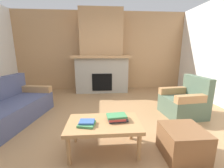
% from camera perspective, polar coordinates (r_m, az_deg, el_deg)
% --- Properties ---
extents(ground, '(9.00, 9.00, 0.00)m').
position_cam_1_polar(ground, '(2.84, -3.13, -16.55)').
color(ground, '#9E754C').
extents(wall_back_wood_panel, '(6.00, 0.12, 2.70)m').
position_cam_1_polar(wall_back_wood_panel, '(5.47, -4.07, 12.38)').
color(wall_back_wood_panel, tan).
rests_on(wall_back_wood_panel, ground).
extents(fireplace, '(1.90, 0.82, 2.70)m').
position_cam_1_polar(fireplace, '(5.10, -4.00, 10.25)').
color(fireplace, gray).
rests_on(fireplace, ground).
extents(couch, '(1.16, 1.93, 0.85)m').
position_cam_1_polar(couch, '(3.54, -35.56, -7.83)').
color(couch, '#474C6B').
rests_on(couch, ground).
extents(armchair, '(0.84, 0.84, 0.85)m').
position_cam_1_polar(armchair, '(3.60, 26.08, -6.25)').
color(armchair, '#4C604C').
rests_on(armchair, ground).
extents(coffee_table, '(1.00, 0.60, 0.43)m').
position_cam_1_polar(coffee_table, '(2.13, -3.19, -15.72)').
color(coffee_table, '#A87A4C').
rests_on(coffee_table, ground).
extents(ottoman, '(0.52, 0.52, 0.40)m').
position_cam_1_polar(ottoman, '(2.31, 25.47, -19.51)').
color(ottoman, brown).
rests_on(ottoman, ground).
extents(book_stack_near_edge, '(0.25, 0.23, 0.05)m').
position_cam_1_polar(book_stack_near_edge, '(2.04, -9.68, -14.63)').
color(book_stack_near_edge, '#3D7F4C').
rests_on(book_stack_near_edge, coffee_table).
extents(book_stack_center, '(0.30, 0.23, 0.08)m').
position_cam_1_polar(book_stack_center, '(2.13, 1.87, -12.74)').
color(book_stack_center, '#2D2D33').
rests_on(book_stack_center, coffee_table).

